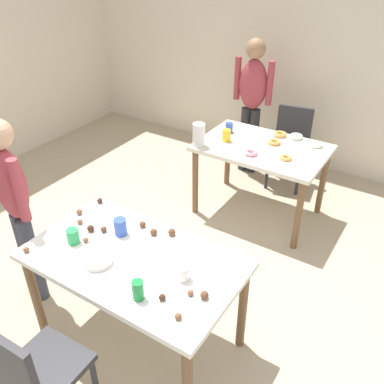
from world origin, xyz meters
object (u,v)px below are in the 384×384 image
at_px(person_girl_near, 15,200).
at_px(mixing_bowl, 97,258).
at_px(soda_can, 138,290).
at_px(dining_table_far, 262,156).
at_px(chair_near_table, 32,371).
at_px(chair_far_table, 290,142).
at_px(pitcher_far, 199,135).
at_px(person_adult_far, 252,96).
at_px(dining_table_near, 134,269).

bearing_deg(person_girl_near, mixing_bowl, -3.82).
relative_size(mixing_bowl, soda_can, 1.48).
bearing_deg(dining_table_far, soda_can, -84.12).
relative_size(chair_near_table, chair_far_table, 1.00).
height_order(chair_near_table, pitcher_far, pitcher_far).
xyz_separation_m(mixing_bowl, soda_can, (0.39, -0.09, 0.03)).
height_order(mixing_bowl, soda_can, soda_can).
relative_size(dining_table_far, person_adult_far, 0.77).
distance_m(person_adult_far, soda_can, 2.97).
height_order(dining_table_near, person_adult_far, person_adult_far).
distance_m(mixing_bowl, pitcher_far, 1.75).
height_order(dining_table_far, soda_can, soda_can).
xyz_separation_m(dining_table_near, chair_far_table, (0.04, 2.64, -0.16)).
bearing_deg(dining_table_near, chair_far_table, 89.13).
relative_size(chair_far_table, soda_can, 7.13).
xyz_separation_m(dining_table_far, chair_near_table, (-0.10, -2.66, -0.15)).
distance_m(dining_table_far, mixing_bowl, 2.05).
bearing_deg(person_girl_near, dining_table_far, 63.63).
relative_size(dining_table_near, soda_can, 11.15).
distance_m(chair_far_table, pitcher_far, 1.25).
relative_size(chair_far_table, mixing_bowl, 4.81).
xyz_separation_m(chair_near_table, person_adult_far, (-0.39, 3.41, 0.43)).
relative_size(dining_table_far, person_girl_near, 0.80).
bearing_deg(pitcher_far, dining_table_far, 31.62).
bearing_deg(person_girl_near, chair_near_table, -37.39).
distance_m(chair_near_table, soda_can, 0.69).
bearing_deg(soda_can, chair_near_table, -120.98).
height_order(dining_table_near, soda_can, soda_can).
bearing_deg(person_girl_near, dining_table_near, 5.73).
xyz_separation_m(dining_table_near, person_girl_near, (-0.96, -0.10, 0.23)).
height_order(person_adult_far, pitcher_far, person_adult_far).
bearing_deg(person_adult_far, soda_can, -76.31).
xyz_separation_m(dining_table_far, chair_far_table, (0.02, 0.76, -0.15)).
distance_m(dining_table_near, person_girl_near, 0.99).
bearing_deg(chair_near_table, chair_far_table, 88.06).
distance_m(dining_table_far, pitcher_far, 0.64).
height_order(person_adult_far, mixing_bowl, person_adult_far).
bearing_deg(person_girl_near, pitcher_far, 74.27).
relative_size(chair_far_table, pitcher_far, 3.93).
bearing_deg(soda_can, person_adult_far, 103.69).
bearing_deg(dining_table_far, mixing_bowl, -94.90).
bearing_deg(mixing_bowl, pitcher_far, 101.14).
distance_m(person_adult_far, mixing_bowl, 2.81).
height_order(chair_far_table, person_adult_far, person_adult_far).
xyz_separation_m(dining_table_far, person_girl_near, (-0.98, -1.98, 0.24)).
xyz_separation_m(person_girl_near, mixing_bowl, (0.81, -0.05, -0.11)).
bearing_deg(dining_table_far, pitcher_far, -148.38).
relative_size(chair_near_table, person_girl_near, 0.58).
bearing_deg(person_adult_far, person_girl_near, -100.34).
xyz_separation_m(dining_table_near, chair_near_table, (-0.08, -0.77, -0.16)).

